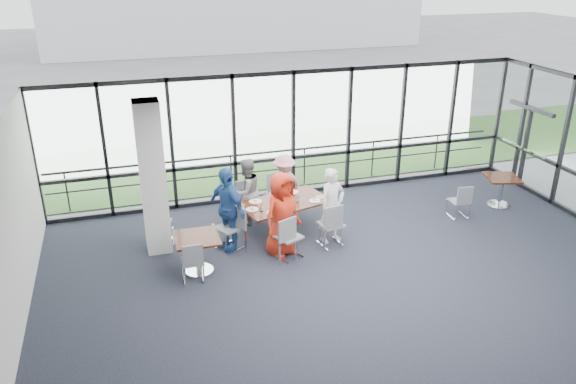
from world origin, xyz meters
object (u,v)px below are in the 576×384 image
object	(u,v)px
chair_spare_lb	(160,223)
diner_far_left	(246,192)
chair_main_nr	(331,224)
diner_far_right	(284,185)
chair_main_nl	(288,237)
structural_column	(153,179)
side_table_left	(197,243)
diner_near_right	(332,206)
chair_spare_r	(459,201)
main_table	(284,207)
side_table_right	(502,182)
chair_spare_la	(192,261)
diner_end	(227,208)
chair_main_fl	(246,203)
chair_main_fr	(276,194)
chair_main_end	(229,228)
diner_near_left	(282,214)

from	to	relation	value
chair_spare_lb	diner_far_left	bearing A→B (deg)	-152.30
chair_main_nr	diner_far_right	bearing A→B (deg)	97.03
chair_main_nl	chair_main_nr	xyz separation A→B (m)	(1.03, 0.26, 0.01)
structural_column	chair_spare_lb	distance (m)	1.16
side_table_left	chair_spare_lb	size ratio (longest dim) A/B	0.91
diner_near_right	chair_spare_lb	bearing A→B (deg)	147.34
side_table_left	chair_spare_lb	distance (m)	1.54
structural_column	chair_spare_r	bearing A→B (deg)	-4.00
side_table_left	main_table	bearing A→B (deg)	28.09
side_table_left	chair_main_nl	size ratio (longest dim) A/B	0.90
side_table_right	chair_main_nr	bearing A→B (deg)	-171.76
diner_near_right	structural_column	bearing A→B (deg)	151.58
chair_spare_r	chair_spare_la	bearing A→B (deg)	-165.91
diner_end	chair_main_fl	bearing A→B (deg)	122.16
chair_spare_la	chair_main_nl	bearing A→B (deg)	8.36
structural_column	diner_far_left	xyz separation A→B (m)	(2.07, 0.68, -0.82)
diner_near_right	chair_main_fr	bearing A→B (deg)	95.13
diner_far_right	chair_main_nl	bearing A→B (deg)	53.95
side_table_right	chair_spare_lb	world-z (taller)	chair_spare_lb
chair_main_end	diner_near_left	bearing A→B (deg)	34.27
side_table_right	chair_spare_la	bearing A→B (deg)	-170.89
diner_far_left	chair_spare_r	world-z (taller)	diner_far_left
structural_column	side_table_left	distance (m)	1.64
chair_main_nl	chair_spare_la	bearing A→B (deg)	164.90
chair_spare_la	chair_main_nr	bearing A→B (deg)	10.41
diner_near_left	chair_main_nr	size ratio (longest dim) A/B	1.84
chair_main_end	chair_main_nl	bearing A→B (deg)	26.71
side_table_right	chair_main_nl	xyz separation A→B (m)	(-5.75, -0.95, -0.14)
chair_main_fr	chair_spare_r	distance (m)	4.31
side_table_right	diner_end	size ratio (longest dim) A/B	0.53
side_table_right	chair_spare_la	size ratio (longest dim) A/B	1.16
diner_near_left	chair_main_end	bearing A→B (deg)	126.18
diner_far_left	diner_far_right	xyz separation A→B (m)	(0.95, 0.17, -0.03)
chair_spare_la	structural_column	bearing A→B (deg)	109.26
diner_near_left	chair_main_fl	size ratio (longest dim) A/B	1.92
chair_main_nl	diner_near_left	bearing A→B (deg)	84.15
chair_main_fr	chair_spare_la	world-z (taller)	chair_main_fr
main_table	chair_spare_la	world-z (taller)	chair_spare_la
diner_end	chair_main_end	world-z (taller)	diner_end
diner_far_left	chair_spare_la	size ratio (longest dim) A/B	1.90
diner_near_left	diner_end	distance (m)	1.16
structural_column	chair_main_fl	xyz separation A→B (m)	(2.07, 0.75, -1.14)
side_table_left	diner_far_left	world-z (taller)	diner_far_left
diner_near_left	chair_main_nl	distance (m)	0.48
diner_near_right	chair_spare_r	bearing A→B (deg)	-13.12
main_table	chair_spare_r	bearing A→B (deg)	-21.38
diner_far_right	chair_main_nr	xyz separation A→B (m)	(0.51, -1.74, -0.27)
side_table_right	chair_spare_la	distance (m)	7.84
main_table	chair_main_nl	bearing A→B (deg)	-117.47
side_table_right	chair_spare_r	size ratio (longest dim) A/B	1.18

